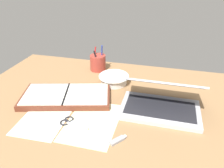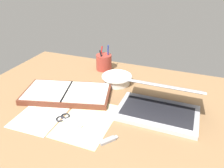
# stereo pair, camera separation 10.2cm
# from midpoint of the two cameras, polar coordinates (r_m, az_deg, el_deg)

# --- Properties ---
(desk_top) EXTENTS (1.40, 1.00, 0.02)m
(desk_top) POSITION_cam_midpoint_polar(r_m,az_deg,el_deg) (1.00, -3.86, -6.45)
(desk_top) COLOR #936D47
(desk_top) RESTS_ON ground
(laptop) EXTENTS (0.34, 0.26, 0.16)m
(laptop) POSITION_cam_midpoint_polar(r_m,az_deg,el_deg) (0.96, 9.69, -4.26)
(laptop) COLOR #B7B7BC
(laptop) RESTS_ON desk_top
(bowl) EXTENTS (0.16, 0.16, 0.05)m
(bowl) POSITION_cam_midpoint_polar(r_m,az_deg,el_deg) (1.17, -2.01, 1.35)
(bowl) COLOR silver
(bowl) RESTS_ON desk_top
(pen_cup) EXTENTS (0.09, 0.09, 0.16)m
(pen_cup) POSITION_cam_midpoint_polar(r_m,az_deg,el_deg) (1.32, -5.94, 5.54)
(pen_cup) COLOR #9E382D
(pen_cup) RESTS_ON desk_top
(planner) EXTENTS (0.45, 0.31, 0.03)m
(planner) POSITION_cam_midpoint_polar(r_m,az_deg,el_deg) (1.07, -14.56, -3.14)
(planner) COLOR brown
(planner) RESTS_ON desk_top
(scissors) EXTENTS (0.13, 0.08, 0.01)m
(scissors) POSITION_cam_midpoint_polar(r_m,az_deg,el_deg) (0.92, -14.26, -9.70)
(scissors) COLOR #B7B7BC
(scissors) RESTS_ON desk_top
(paper_sheet_front) EXTENTS (0.20, 0.29, 0.00)m
(paper_sheet_front) POSITION_cam_midpoint_polar(r_m,az_deg,el_deg) (0.91, -8.37, -9.88)
(paper_sheet_front) COLOR #F4EFB2
(paper_sheet_front) RESTS_ON desk_top
(paper_sheet_beside_planner) EXTENTS (0.19, 0.24, 0.00)m
(paper_sheet_beside_planner) POSITION_cam_midpoint_polar(r_m,az_deg,el_deg) (0.97, -20.40, -8.83)
(paper_sheet_beside_planner) COLOR silver
(paper_sheet_beside_planner) RESTS_ON desk_top
(usb_drive) EXTENTS (0.06, 0.07, 0.01)m
(usb_drive) POSITION_cam_midpoint_polar(r_m,az_deg,el_deg) (0.81, -2.23, -14.61)
(usb_drive) COLOR #99999E
(usb_drive) RESTS_ON desk_top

